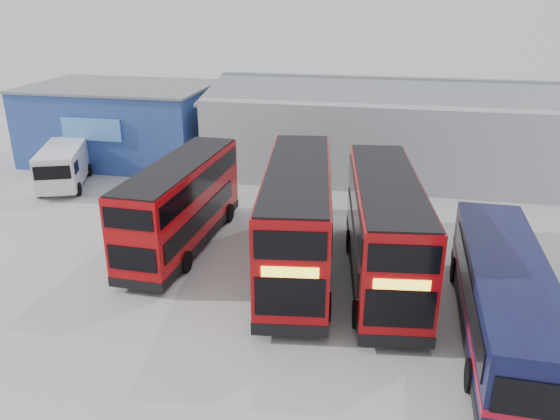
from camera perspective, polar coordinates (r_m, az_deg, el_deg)
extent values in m
plane|color=#9E9E99|center=(20.14, -2.50, -10.90)|extent=(120.00, 120.00, 0.00)
cube|color=navy|center=(39.87, -16.10, 8.71)|extent=(12.00, 8.00, 5.00)
cube|color=slate|center=(39.42, -16.48, 12.31)|extent=(12.30, 8.30, 0.15)
cube|color=#4F8EE1|center=(36.28, -19.10, 7.96)|extent=(3.96, 0.15, 1.40)
cube|color=#9499A1|center=(37.57, 17.23, 7.83)|extent=(30.00, 12.00, 5.00)
cube|color=slate|center=(34.31, 18.10, 11.21)|extent=(30.50, 6.33, 1.29)
cube|color=slate|center=(39.81, 17.35, 12.60)|extent=(30.50, 6.33, 1.29)
cube|color=#A6090E|center=(24.84, -10.27, 0.74)|extent=(2.55, 9.44, 3.61)
cube|color=black|center=(25.45, -10.03, -2.69)|extent=(2.58, 9.48, 0.40)
cube|color=black|center=(24.27, -8.08, -0.71)|extent=(0.31, 7.94, 0.85)
cube|color=black|center=(25.15, -12.90, -0.23)|extent=(0.31, 7.94, 0.85)
cube|color=black|center=(24.05, -7.96, 2.95)|extent=(0.34, 8.83, 0.85)
cube|color=black|center=(24.95, -12.83, 3.30)|extent=(0.34, 8.83, 0.85)
cube|color=black|center=(29.11, -6.56, 3.00)|extent=(2.01, 0.11, 1.20)
cube|color=black|center=(28.64, -6.70, 6.05)|extent=(2.01, 0.11, 0.85)
cube|color=yellow|center=(28.87, -6.62, 4.52)|extent=(1.61, 0.09, 0.31)
cube|color=black|center=(21.19, -15.20, -4.97)|extent=(1.96, 0.11, 0.98)
cube|color=black|center=(20.55, -15.63, -0.95)|extent=(1.96, 0.11, 0.80)
cube|color=black|center=(24.26, -10.55, 4.77)|extent=(2.41, 9.30, 0.09)
cylinder|color=black|center=(27.88, -5.39, -0.30)|extent=(0.32, 0.94, 0.93)
cylinder|color=black|center=(28.61, -9.46, 0.07)|extent=(0.32, 0.94, 0.93)
cylinder|color=black|center=(23.11, -9.87, -5.35)|extent=(0.32, 0.94, 0.93)
cylinder|color=black|center=(24.00, -14.59, -4.71)|extent=(0.32, 0.94, 0.93)
cube|color=#A6090E|center=(22.11, 1.81, -0.78)|extent=(3.89, 10.85, 4.09)
cube|color=black|center=(22.88, 1.76, -5.06)|extent=(3.94, 10.89, 0.45)
cube|color=black|center=(22.75, -1.39, -1.42)|extent=(1.23, 8.92, 0.96)
cube|color=black|center=(22.66, 5.08, -1.60)|extent=(1.23, 8.92, 0.96)
cube|color=black|center=(21.76, -1.53, 2.33)|extent=(1.36, 9.92, 0.96)
cube|color=black|center=(21.67, 5.24, 2.16)|extent=(1.36, 9.92, 0.96)
cube|color=black|center=(17.60, 1.03, -9.13)|extent=(2.26, 0.35, 1.36)
cube|color=black|center=(16.75, 1.07, -3.77)|extent=(2.26, 0.35, 0.96)
cube|color=yellow|center=(17.15, 1.05, -6.53)|extent=(1.81, 0.28, 0.35)
cube|color=black|center=(27.30, 2.28, 2.33)|extent=(2.21, 0.34, 1.11)
cube|color=black|center=(26.75, 2.34, 6.01)|extent=(2.21, 0.34, 0.91)
cube|color=black|center=(21.41, 1.87, 4.34)|extent=(3.72, 10.67, 0.10)
cylinder|color=black|center=(19.76, -2.29, -9.80)|extent=(0.46, 1.08, 1.05)
cylinder|color=black|center=(19.66, 4.86, -10.04)|extent=(0.46, 1.08, 1.05)
cylinder|color=black|center=(25.38, -0.72, -2.33)|extent=(0.46, 1.08, 1.05)
cylinder|color=black|center=(25.30, 4.77, -2.48)|extent=(0.46, 1.08, 1.05)
cube|color=#A6090E|center=(21.79, 10.86, -1.84)|extent=(3.66, 10.35, 3.91)
cube|color=black|center=(22.54, 10.55, -5.95)|extent=(3.70, 10.39, 0.43)
cube|color=black|center=(22.22, 7.54, -2.45)|extent=(1.12, 8.52, 0.92)
cube|color=black|center=(22.50, 13.79, -2.60)|extent=(1.12, 8.52, 0.92)
cube|color=black|center=(21.24, 7.80, 1.17)|extent=(1.24, 9.48, 0.92)
cube|color=black|center=(21.54, 14.32, 0.97)|extent=(1.24, 9.48, 0.92)
cube|color=black|center=(17.55, 12.38, -10.10)|extent=(2.16, 0.32, 1.30)
cube|color=black|center=(16.72, 12.85, -5.02)|extent=(2.16, 0.32, 0.92)
cube|color=yellow|center=(17.11, 12.62, -7.63)|extent=(1.73, 0.26, 0.34)
cube|color=black|center=(26.70, 9.72, 1.39)|extent=(2.11, 0.31, 1.06)
cube|color=black|center=(26.16, 9.95, 4.96)|extent=(2.11, 0.31, 0.87)
cube|color=black|center=(21.10, 11.24, 3.08)|extent=(3.50, 10.19, 0.10)
cylinder|color=black|center=(19.40, 8.07, -10.76)|extent=(0.43, 1.03, 1.00)
cylinder|color=black|center=(19.70, 14.92, -10.79)|extent=(0.43, 1.03, 1.00)
cylinder|color=black|center=(24.74, 7.33, -3.23)|extent=(0.43, 1.03, 1.00)
cylinder|color=black|center=(24.98, 12.65, -3.35)|extent=(0.43, 1.03, 1.00)
cube|color=#0D153B|center=(19.54, 22.35, -8.29)|extent=(2.60, 10.61, 2.55)
cube|color=black|center=(20.08, 21.91, -11.02)|extent=(2.64, 10.65, 0.38)
cube|color=maroon|center=(19.76, 22.17, -9.44)|extent=(2.63, 10.64, 0.24)
cube|color=black|center=(19.38, 26.22, -7.83)|extent=(0.22, 8.84, 0.91)
cube|color=black|center=(18.90, 18.99, -7.42)|extent=(0.22, 8.84, 0.91)
cube|color=black|center=(24.20, 20.65, -1.80)|extent=(2.16, 0.09, 1.25)
cube|color=black|center=(15.11, 25.40, -17.56)|extent=(2.11, 0.09, 1.06)
cylinder|color=black|center=(23.53, 23.46, -6.34)|extent=(0.33, 1.00, 1.00)
cylinder|color=black|center=(23.16, 17.85, -5.98)|extent=(0.33, 1.00, 1.00)
cylinder|color=black|center=(17.94, 26.99, -16.21)|extent=(0.33, 1.00, 1.00)
cylinder|color=black|center=(17.46, 19.39, -16.03)|extent=(0.33, 1.00, 1.00)
cube|color=silver|center=(35.18, -21.72, 4.45)|extent=(3.99, 5.88, 2.08)
cube|color=black|center=(32.52, -22.73, 3.59)|extent=(1.86, 0.75, 0.76)
cube|color=black|center=(33.74, -24.21, 3.97)|extent=(0.40, 0.94, 0.66)
cube|color=black|center=(33.22, -20.50, 4.26)|extent=(0.40, 0.94, 0.66)
cylinder|color=black|center=(34.00, -23.82, 1.84)|extent=(0.53, 0.83, 0.79)
cylinder|color=black|center=(33.51, -20.36, 2.08)|extent=(0.53, 0.83, 0.79)
cylinder|color=black|center=(37.43, -22.53, 3.74)|extent=(0.53, 0.83, 0.79)
cylinder|color=black|center=(36.98, -19.37, 3.97)|extent=(0.53, 0.83, 0.79)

